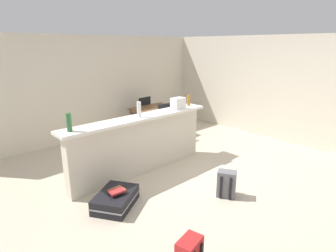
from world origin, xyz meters
TOP-DOWN VIEW (x-y plane):
  - ground_plane at (0.00, 0.00)m, footprint 13.00×13.00m
  - wall_back at (0.00, 3.05)m, footprint 6.60×0.10m
  - wall_right at (3.05, 0.30)m, footprint 0.10×6.00m
  - partition_half_wall at (-0.60, 0.55)m, footprint 2.80×0.20m
  - bar_countertop at (-0.60, 0.55)m, footprint 2.96×0.40m
  - bottle_green at (-1.88, 0.55)m, footprint 0.07×0.07m
  - bottle_white at (-0.64, 0.52)m, footprint 0.07×0.07m
  - bottle_amber at (0.69, 0.59)m, footprint 0.07×0.07m
  - grocery_bag at (0.31, 0.52)m, footprint 0.26×0.18m
  - dining_table at (0.99, 2.03)m, footprint 1.10×0.80m
  - dining_chair_near_partition at (0.89, 1.43)m, footprint 0.42×0.42m
  - dining_chair_far_side at (1.05, 2.61)m, footprint 0.44×0.44m
  - suitcase_flat_black at (-1.58, -0.10)m, footprint 0.88×0.79m
  - backpack_grey at (-0.16, -1.03)m, footprint 0.32×0.33m
  - book_stack at (-1.57, -0.12)m, footprint 0.26×0.23m

SIDE VIEW (x-z plane):
  - ground_plane at x=0.00m, z-range -0.05..0.00m
  - suitcase_flat_black at x=-1.58m, z-range 0.00..0.22m
  - backpack_grey at x=-0.16m, z-range -0.01..0.41m
  - book_stack at x=-1.57m, z-range 0.22..0.28m
  - partition_half_wall at x=-0.60m, z-range 0.00..1.01m
  - dining_chair_near_partition at x=0.89m, z-range 0.05..0.98m
  - dining_chair_far_side at x=1.05m, z-range 0.05..0.98m
  - dining_table at x=0.99m, z-range 0.28..1.02m
  - bar_countertop at x=-0.60m, z-range 1.01..1.06m
  - grocery_bag at x=0.31m, z-range 1.06..1.28m
  - bottle_amber at x=0.69m, z-range 1.06..1.28m
  - bottle_white at x=-0.64m, z-range 1.06..1.33m
  - bottle_green at x=-1.88m, z-range 1.06..1.34m
  - wall_back at x=0.00m, z-range 0.00..2.50m
  - wall_right at x=3.05m, z-range 0.00..2.50m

